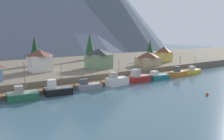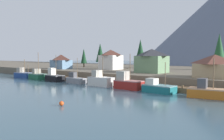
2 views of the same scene
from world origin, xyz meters
name	(u,v)px [view 1 (image 1 of 2)]	position (x,y,z in m)	size (l,w,h in m)	color
ground_plane	(80,76)	(0.00, 20.00, -0.50)	(400.00, 400.00, 1.00)	#3D5B6B
dock	(109,81)	(0.00, 1.99, 0.50)	(80.00, 4.00, 1.60)	brown
shoreline_bank	(66,67)	(0.00, 32.00, 1.25)	(400.00, 56.00, 2.50)	#665B4C
mountain_east_peak	(88,0)	(66.55, 132.55, 42.42)	(140.66, 140.66, 84.84)	#475160
mountain_far_ridge	(105,22)	(92.80, 144.73, 25.34)	(94.93, 94.93, 50.68)	slate
fishing_boat_green	(23,95)	(-25.38, -2.16, 1.12)	(6.62, 3.99, 8.28)	#1E5B3D
fishing_boat_black	(57,90)	(-17.38, -1.97, 1.18)	(6.57, 3.68, 7.51)	black
fishing_boat_grey	(88,86)	(-8.85, -1.53, 0.96)	(6.45, 2.87, 6.65)	gray
fishing_boat_white	(117,81)	(0.07, -1.63, 1.32)	(6.26, 2.96, 7.09)	silver
fishing_boat_red	(139,77)	(8.16, -1.68, 1.35)	(6.26, 3.05, 7.70)	maroon
fishing_boat_teal	(158,76)	(15.86, -1.98, 0.94)	(6.48, 3.66, 6.06)	#196B70
fishing_boat_orange	(178,73)	(25.27, -2.04, 1.08)	(6.62, 3.73, 6.89)	#CC6B1E
fishing_boat_yellow	(194,71)	(34.09, -1.78, 0.94)	(6.53, 3.24, 5.77)	gold
house_yellow	(164,54)	(36.50, 14.99, 5.75)	(6.95, 4.42, 6.35)	gold
house_green	(99,58)	(4.48, 14.94, 5.88)	(7.96, 7.04, 6.63)	#6B8E66
house_tan	(148,58)	(22.89, 10.21, 5.10)	(7.84, 6.98, 5.07)	tan
house_white	(40,60)	(-14.33, 19.52, 5.96)	(6.83, 6.13, 6.78)	silver
conifer_near_left	(150,48)	(39.06, 25.91, 7.68)	(3.37, 3.37, 8.87)	#4C3823
conifer_mid_left	(90,44)	(15.34, 40.00, 9.40)	(4.45, 4.45, 12.11)	#4C3823
conifer_back_left	(35,48)	(-11.43, 33.69, 8.79)	(4.04, 4.04, 10.92)	#4C3823
channel_buoy	(207,94)	(11.20, -22.36, 0.35)	(0.70, 0.70, 0.70)	#E04C19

